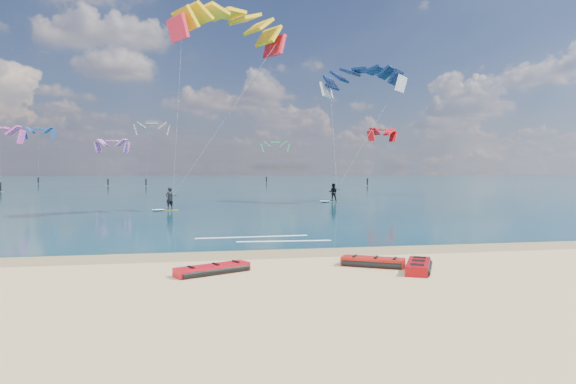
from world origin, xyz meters
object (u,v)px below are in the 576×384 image
object	(u,v)px
packed_kite_mid	(373,266)
kitesurfer_far	(350,120)
packed_kite_left	(212,274)
packed_kite_right	(418,271)
kitesurfer_main	(200,103)

from	to	relation	value
packed_kite_mid	kitesurfer_far	distance (m)	35.11
packed_kite_left	kitesurfer_far	xyz separation A→B (m)	(15.13, 33.05, 8.46)
packed_kite_right	kitesurfer_far	xyz separation A→B (m)	(7.96, 33.91, 8.46)
kitesurfer_far	packed_kite_mid	bearing A→B (deg)	-105.05
kitesurfer_main	kitesurfer_far	bearing A→B (deg)	36.86
packed_kite_left	kitesurfer_far	size ratio (longest dim) A/B	0.19
kitesurfer_main	packed_kite_left	bearing A→B (deg)	-84.70
packed_kite_mid	packed_kite_right	bearing A→B (deg)	-11.18
packed_kite_left	packed_kite_mid	size ratio (longest dim) A/B	1.14
packed_kite_right	kitesurfer_main	bearing A→B (deg)	44.61
kitesurfer_far	packed_kite_left	bearing A→B (deg)	-113.91
packed_kite_right	kitesurfer_far	size ratio (longest dim) A/B	0.16
packed_kite_left	packed_kite_mid	distance (m)	5.89
packed_kite_mid	kitesurfer_far	bearing A→B (deg)	103.87
packed_kite_mid	packed_kite_right	distance (m)	1.70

